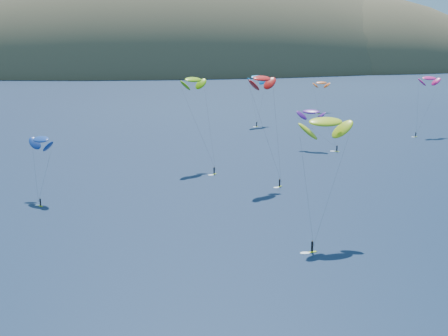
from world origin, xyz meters
TOP-DOWN VIEW (x-y plane):
  - island at (39.40, 562.36)m, footprint 730.00×300.00m
  - kitesurfer_2 at (2.99, 61.41)m, footprint 10.98×12.66m
  - kitesurfer_3 at (-12.99, 123.66)m, footprint 9.47×16.60m
  - kitesurfer_4 at (20.96, 194.10)m, footprint 10.64×11.19m
  - kitesurfer_6 at (26.26, 141.82)m, footprint 12.17×10.84m
  - kitesurfer_8 at (75.55, 161.30)m, footprint 11.62×8.16m
  - kitesurfer_9 at (0.86, 101.82)m, footprint 9.59×10.23m
  - kitesurfer_10 at (-50.41, 96.84)m, footprint 7.84×12.56m
  - kitesurfer_11 at (58.30, 227.35)m, footprint 8.44×10.78m

SIDE VIEW (x-z plane):
  - island at x=39.40m, z-range -115.74..94.26m
  - kitesurfer_6 at x=26.26m, z-range 4.64..18.81m
  - kitesurfer_11 at x=58.30m, z-range 5.37..20.43m
  - kitesurfer_10 at x=-50.41m, z-range 5.47..21.00m
  - kitesurfer_4 at x=20.96m, z-range 7.85..29.07m
  - kitesurfer_8 at x=75.55m, z-range 8.74..31.07m
  - kitesurfer_2 at x=2.99m, z-range 9.06..32.90m
  - kitesurfer_3 at x=-12.99m, z-range 10.56..36.75m
  - kitesurfer_9 at x=0.86m, z-range 11.47..39.54m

